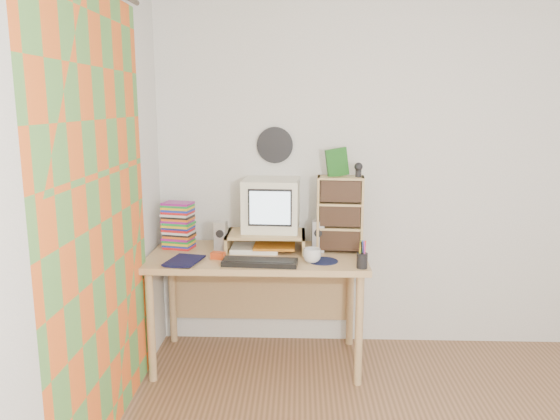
# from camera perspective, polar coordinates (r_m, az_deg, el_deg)

# --- Properties ---
(back_wall) EXTENTS (3.50, 0.00, 3.50)m
(back_wall) POSITION_cam_1_polar(r_m,az_deg,el_deg) (3.89, 13.31, 3.96)
(back_wall) COLOR white
(back_wall) RESTS_ON floor
(left_wall) EXTENTS (0.00, 3.50, 3.50)m
(left_wall) POSITION_cam_1_polar(r_m,az_deg,el_deg) (2.32, -23.32, -1.40)
(left_wall) COLOR white
(left_wall) RESTS_ON floor
(curtain) EXTENTS (0.00, 2.20, 2.20)m
(curtain) POSITION_cam_1_polar(r_m,az_deg,el_deg) (2.75, -18.20, -1.30)
(curtain) COLOR orange
(curtain) RESTS_ON left_wall
(wall_disc) EXTENTS (0.25, 0.02, 0.25)m
(wall_disc) POSITION_cam_1_polar(r_m,az_deg,el_deg) (3.79, -0.54, 6.80)
(wall_disc) COLOR black
(wall_disc) RESTS_ON back_wall
(desk) EXTENTS (1.40, 0.70, 0.75)m
(desk) POSITION_cam_1_polar(r_m,az_deg,el_deg) (3.66, -2.29, -6.36)
(desk) COLOR tan
(desk) RESTS_ON floor
(monitor_riser) EXTENTS (0.52, 0.30, 0.12)m
(monitor_riser) POSITION_cam_1_polar(r_m,az_deg,el_deg) (3.63, -1.49, -2.75)
(monitor_riser) COLOR tan
(monitor_riser) RESTS_ON desk
(crt_monitor) EXTENTS (0.38, 0.38, 0.35)m
(crt_monitor) POSITION_cam_1_polar(r_m,az_deg,el_deg) (3.64, -0.94, 0.47)
(crt_monitor) COLOR #EBE9CF
(crt_monitor) RESTS_ON monitor_riser
(speaker_left) EXTENTS (0.09, 0.09, 0.21)m
(speaker_left) POSITION_cam_1_polar(r_m,az_deg,el_deg) (3.60, -6.20, -2.81)
(speaker_left) COLOR #A1A1A5
(speaker_left) RESTS_ON desk
(speaker_right) EXTENTS (0.08, 0.08, 0.21)m
(speaker_right) POSITION_cam_1_polar(r_m,az_deg,el_deg) (3.60, 3.97, -2.75)
(speaker_right) COLOR #A1A1A5
(speaker_right) RESTS_ON desk
(keyboard) EXTENTS (0.46, 0.18, 0.03)m
(keyboard) POSITION_cam_1_polar(r_m,az_deg,el_deg) (3.33, -2.11, -5.49)
(keyboard) COLOR black
(keyboard) RESTS_ON desk
(dvd_stack) EXTENTS (0.21, 0.17, 0.27)m
(dvd_stack) POSITION_cam_1_polar(r_m,az_deg,el_deg) (3.74, -10.55, -1.91)
(dvd_stack) COLOR brown
(dvd_stack) RESTS_ON desk
(cd_rack) EXTENTS (0.31, 0.18, 0.50)m
(cd_rack) POSITION_cam_1_polar(r_m,az_deg,el_deg) (3.59, 6.31, -0.44)
(cd_rack) COLOR tan
(cd_rack) RESTS_ON desk
(mug) EXTENTS (0.12, 0.12, 0.09)m
(mug) POSITION_cam_1_polar(r_m,az_deg,el_deg) (3.37, 3.37, -4.77)
(mug) COLOR silver
(mug) RESTS_ON desk
(diary) EXTENTS (0.26, 0.21, 0.05)m
(diary) POSITION_cam_1_polar(r_m,az_deg,el_deg) (3.46, -11.39, -4.93)
(diary) COLOR black
(diary) RESTS_ON desk
(mousepad) EXTENTS (0.22, 0.22, 0.00)m
(mousepad) POSITION_cam_1_polar(r_m,az_deg,el_deg) (3.41, 4.52, -5.34)
(mousepad) COLOR black
(mousepad) RESTS_ON desk
(pen_cup) EXTENTS (0.08, 0.08, 0.13)m
(pen_cup) POSITION_cam_1_polar(r_m,az_deg,el_deg) (3.28, 8.58, -4.94)
(pen_cup) COLOR black
(pen_cup) RESTS_ON desk
(papers) EXTENTS (0.31, 0.23, 0.04)m
(papers) POSITION_cam_1_polar(r_m,az_deg,el_deg) (3.64, -1.83, -3.93)
(papers) COLOR white
(papers) RESTS_ON desk
(red_box) EXTENTS (0.10, 0.07, 0.04)m
(red_box) POSITION_cam_1_polar(r_m,az_deg,el_deg) (3.47, -6.48, -4.75)
(red_box) COLOR #C03C14
(red_box) RESTS_ON desk
(game_box) EXTENTS (0.14, 0.07, 0.18)m
(game_box) POSITION_cam_1_polar(r_m,az_deg,el_deg) (3.56, 5.98, 4.97)
(game_box) COLOR #1A5819
(game_box) RESTS_ON cd_rack
(webcam) EXTENTS (0.06, 0.06, 0.09)m
(webcam) POSITION_cam_1_polar(r_m,az_deg,el_deg) (3.55, 8.20, 4.19)
(webcam) COLOR black
(webcam) RESTS_ON cd_rack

